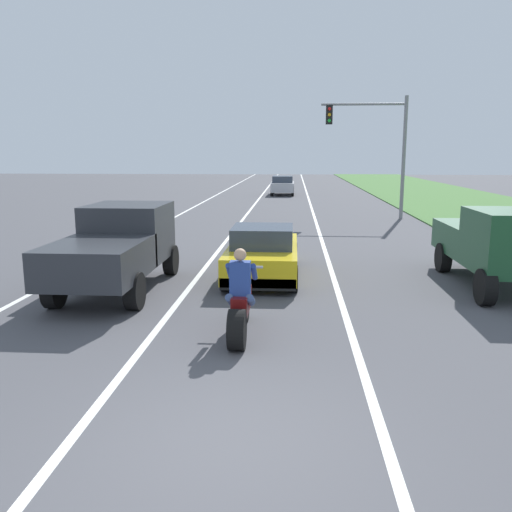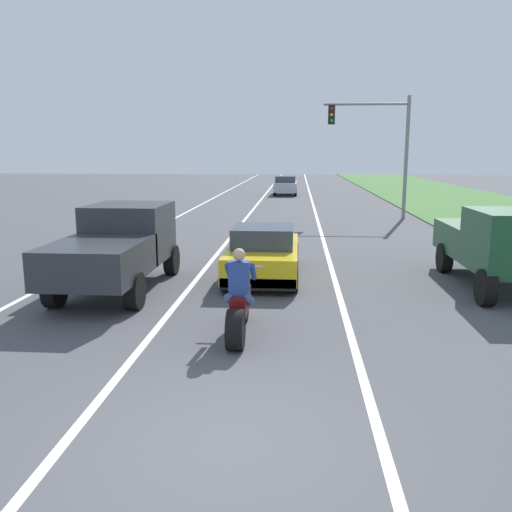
% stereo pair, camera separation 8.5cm
% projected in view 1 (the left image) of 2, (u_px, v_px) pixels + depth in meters
% --- Properties ---
extents(ground_plane, '(160.00, 160.00, 0.00)m').
position_uv_depth(ground_plane, '(225.00, 450.00, 5.93)').
color(ground_plane, '#4C4C51').
extents(lane_stripe_left_solid, '(0.14, 120.00, 0.01)m').
position_uv_depth(lane_stripe_left_solid, '(167.00, 221.00, 25.89)').
color(lane_stripe_left_solid, white).
rests_on(lane_stripe_left_solid, ground).
extents(lane_stripe_right_solid, '(0.14, 120.00, 0.01)m').
position_uv_depth(lane_stripe_right_solid, '(316.00, 223.00, 25.39)').
color(lane_stripe_right_solid, white).
rests_on(lane_stripe_right_solid, ground).
extents(lane_stripe_centre_dashed, '(0.14, 120.00, 0.01)m').
position_uv_depth(lane_stripe_centre_dashed, '(241.00, 222.00, 25.64)').
color(lane_stripe_centre_dashed, white).
rests_on(lane_stripe_centre_dashed, ground).
extents(motorcycle_with_rider, '(0.70, 2.21, 1.62)m').
position_uv_depth(motorcycle_with_rider, '(240.00, 306.00, 9.44)').
color(motorcycle_with_rider, black).
rests_on(motorcycle_with_rider, ground).
extents(sports_car_yellow, '(1.84, 4.30, 1.37)m').
position_uv_depth(sports_car_yellow, '(263.00, 253.00, 14.17)').
color(sports_car_yellow, yellow).
rests_on(sports_car_yellow, ground).
extents(pickup_truck_left_lane_dark_grey, '(2.02, 4.80, 1.98)m').
position_uv_depth(pickup_truck_left_lane_dark_grey, '(117.00, 245.00, 12.70)').
color(pickup_truck_left_lane_dark_grey, '#2D3035').
rests_on(pickup_truck_left_lane_dark_grey, ground).
extents(pickup_truck_right_shoulder_dark_green, '(2.02, 4.80, 1.98)m').
position_uv_depth(pickup_truck_right_shoulder_dark_green, '(500.00, 242.00, 13.03)').
color(pickup_truck_right_shoulder_dark_green, '#1E4C2D').
rests_on(pickup_truck_right_shoulder_dark_green, ground).
extents(traffic_light_mast_near, '(4.20, 0.34, 6.00)m').
position_uv_depth(traffic_light_mast_near, '(379.00, 138.00, 26.31)').
color(traffic_light_mast_near, gray).
rests_on(traffic_light_mast_near, ground).
extents(distant_car_far_ahead, '(1.80, 4.00, 1.50)m').
position_uv_depth(distant_car_far_ahead, '(283.00, 185.00, 42.27)').
color(distant_car_far_ahead, '#B2B2B7').
rests_on(distant_car_far_ahead, ground).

